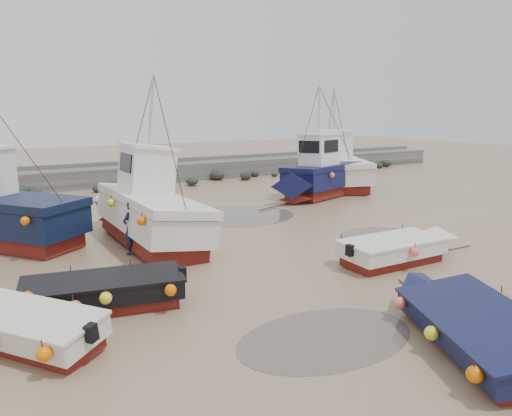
# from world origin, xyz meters

# --- Properties ---
(ground) EXTENTS (120.00, 120.00, 0.00)m
(ground) POSITION_xyz_m (0.00, 0.00, 0.00)
(ground) COLOR #927458
(ground) RESTS_ON ground
(seawall) EXTENTS (60.00, 4.92, 1.50)m
(seawall) POSITION_xyz_m (0.05, 21.99, 0.63)
(seawall) COLOR slate
(seawall) RESTS_ON ground
(puddle_a) EXTENTS (4.32, 4.32, 0.01)m
(puddle_a) POSITION_xyz_m (-1.83, -3.11, 0.00)
(puddle_a) COLOR #504941
(puddle_a) RESTS_ON ground
(puddle_b) EXTENTS (3.38, 3.38, 0.01)m
(puddle_b) POSITION_xyz_m (5.80, 2.84, 0.00)
(puddle_b) COLOR #504941
(puddle_b) RESTS_ON ground
(puddle_d) EXTENTS (5.53, 5.53, 0.01)m
(puddle_d) POSITION_xyz_m (2.95, 9.19, 0.00)
(puddle_d) COLOR #504941
(puddle_d) RESTS_ON ground
(dinghy_0) EXTENTS (3.86, 5.21, 1.43)m
(dinghy_0) POSITION_xyz_m (-7.69, 0.18, 0.55)
(dinghy_0) COLOR maroon
(dinghy_0) RESTS_ON ground
(dinghy_1) EXTENTS (3.77, 6.24, 1.43)m
(dinghy_1) POSITION_xyz_m (0.66, -4.98, 0.54)
(dinghy_1) COLOR maroon
(dinghy_1) RESTS_ON ground
(dinghy_4) EXTENTS (6.17, 2.59, 1.43)m
(dinghy_4) POSITION_xyz_m (-5.89, 1.15, 0.54)
(dinghy_4) COLOR maroon
(dinghy_4) RESTS_ON ground
(dinghy_5) EXTENTS (5.88, 2.17, 1.43)m
(dinghy_5) POSITION_xyz_m (3.83, -0.05, 0.55)
(dinghy_5) COLOR maroon
(dinghy_5) RESTS_ON ground
(cabin_boat_1) EXTENTS (2.94, 9.97, 6.22)m
(cabin_boat_1) POSITION_xyz_m (-2.44, 6.96, 1.35)
(cabin_boat_1) COLOR maroon
(cabin_boat_1) RESTS_ON ground
(cabin_boat_2) EXTENTS (9.28, 4.46, 6.22)m
(cabin_boat_2) POSITION_xyz_m (9.69, 11.18, 1.37)
(cabin_boat_2) COLOR maroon
(cabin_boat_2) RESTS_ON ground
(cabin_boat_3) EXTENTS (6.46, 9.73, 6.22)m
(cabin_boat_3) POSITION_xyz_m (12.98, 13.84, 1.34)
(cabin_boat_3) COLOR maroon
(cabin_boat_3) RESTS_ON ground
(person) EXTENTS (0.81, 0.71, 1.88)m
(person) POSITION_xyz_m (-3.37, 5.51, 0.00)
(person) COLOR #181B3C
(person) RESTS_ON ground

